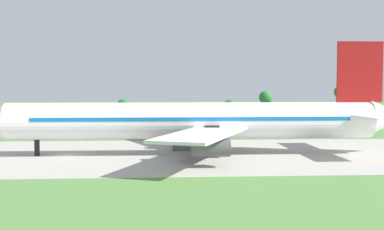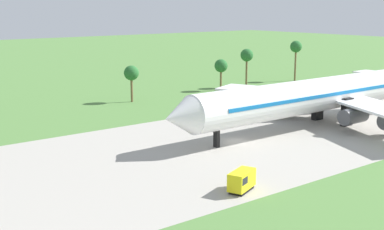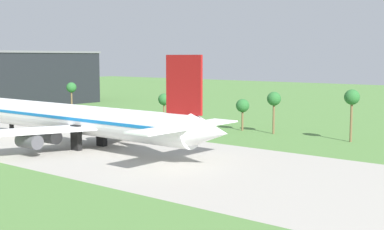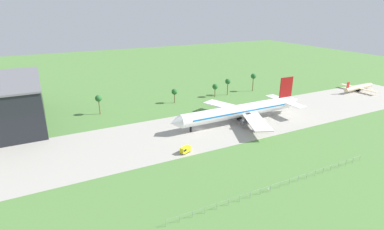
{
  "view_description": "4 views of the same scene",
  "coord_description": "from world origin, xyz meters",
  "views": [
    {
      "loc": [
        16.67,
        -85.6,
        12.18
      ],
      "look_at": [
        22.06,
        -0.75,
        7.08
      ],
      "focal_mm": 45.0,
      "sensor_mm": 36.0,
      "label": 1
    },
    {
      "loc": [
        -61.16,
        -64.94,
        22.94
      ],
      "look_at": [
        -10.22,
        -0.75,
        6.08
      ],
      "focal_mm": 50.0,
      "sensor_mm": 36.0,
      "label": 2
    },
    {
      "loc": [
        115.81,
        -75.49,
        19.83
      ],
      "look_at": [
        54.33,
        -0.75,
        9.29
      ],
      "focal_mm": 50.0,
      "sensor_mm": 36.0,
      "label": 3
    },
    {
      "loc": [
        -63.5,
        -116.14,
        55.63
      ],
      "look_at": [
        -1.4,
        5.0,
        6.0
      ],
      "focal_mm": 28.0,
      "sensor_mm": 36.0,
      "label": 4
    }
  ],
  "objects": [
    {
      "name": "ground_plane",
      "position": [
        0.0,
        0.0,
        0.0
      ],
      "size": [
        600.0,
        600.0,
        0.0
      ],
      "primitive_type": "plane",
      "color": "#517F3D"
    },
    {
      "name": "taxiway_strip",
      "position": [
        0.0,
        0.0,
        0.01
      ],
      "size": [
        320.0,
        44.0,
        0.02
      ],
      "color": "#A8A399",
      "rests_on": "ground_plane"
    },
    {
      "name": "jet_airliner",
      "position": [
        23.8,
        -0.75,
        6.03
      ],
      "size": [
        77.73,
        52.09,
        20.23
      ],
      "color": "white",
      "rests_on": "ground_plane"
    },
    {
      "name": "baggage_tug",
      "position": [
        -16.7,
        -18.84,
        1.42
      ],
      "size": [
        4.82,
        3.48,
        2.66
      ],
      "color": "black",
      "rests_on": "ground_plane"
    },
    {
      "name": "palm_tree_row",
      "position": [
        23.05,
        43.86,
        8.28
      ],
      "size": [
        107.46,
        3.6,
        12.34
      ],
      "color": "brown",
      "rests_on": "ground_plane"
    }
  ]
}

